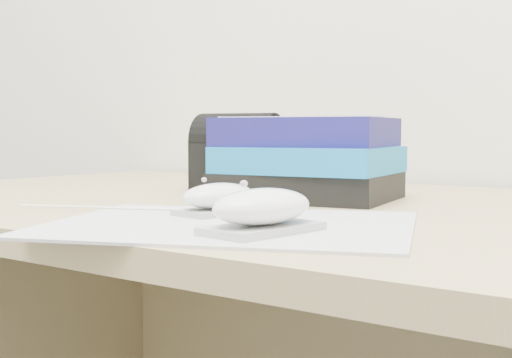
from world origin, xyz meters
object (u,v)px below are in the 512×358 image
Objects in this scene: mouse_rear at (219,198)px; pouch at (238,153)px; book_stack at (308,159)px; mouse_front at (262,210)px.

pouch is at bearing 124.00° from mouse_rear.
mouse_rear is 0.39× the size of book_stack.
pouch reaches higher than book_stack.
pouch reaches higher than mouse_front.
book_stack is 0.18m from pouch.
pouch is (-0.17, 0.06, 0.00)m from book_stack.
mouse_front is 0.50m from pouch.
mouse_rear is at bearing 144.39° from mouse_front.
book_stack is at bearing 96.44° from mouse_rear.
mouse_front is at bearing -64.79° from book_stack.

